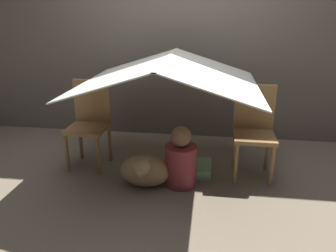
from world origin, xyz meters
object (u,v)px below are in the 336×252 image
chair_right (254,128)px  person_front (181,161)px  dog (145,171)px  chair_left (90,121)px

chair_right → person_front: size_ratio=1.53×
chair_right → person_front: (-0.65, -0.31, -0.23)m
chair_right → dog: bearing=-157.2°
person_front → dog: person_front is taller
person_front → chair_right: bearing=25.6°
dog → chair_right: bearing=22.3°
chair_right → person_front: chair_right is taller
chair_left → person_front: chair_left is taller
dog → chair_left: bearing=148.0°
chair_left → chair_right: same height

